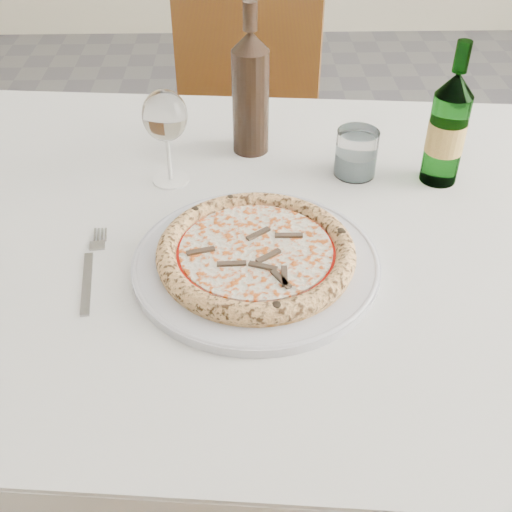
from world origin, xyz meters
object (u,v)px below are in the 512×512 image
object	(u,v)px
tumbler	(356,156)
wine_bottle	(251,91)
plate	(256,262)
chair_far	(240,117)
beer_bottle	(447,129)
wine_glass	(165,118)
dining_table	(254,266)
pizza	(256,253)

from	to	relation	value
tumbler	wine_bottle	size ratio (longest dim) A/B	0.30
plate	tumbler	xyz separation A→B (m)	(0.18, 0.25, 0.03)
wine_bottle	plate	bearing A→B (deg)	-89.85
chair_far	plate	world-z (taller)	chair_far
chair_far	tumbler	size ratio (longest dim) A/B	11.56
beer_bottle	wine_glass	bearing A→B (deg)	179.16
dining_table	plate	xyz separation A→B (m)	(0.00, -0.10, 0.09)
chair_far	wine_bottle	world-z (taller)	wine_bottle
tumbler	beer_bottle	distance (m)	0.15
pizza	tumbler	bearing A→B (deg)	54.80
dining_table	wine_bottle	size ratio (longest dim) A/B	6.22
tumbler	beer_bottle	world-z (taller)	beer_bottle
tumbler	chair_far	bearing A→B (deg)	106.40
chair_far	plate	xyz separation A→B (m)	(0.02, -0.92, 0.23)
plate	pizza	bearing A→B (deg)	-161.69
wine_bottle	pizza	bearing A→B (deg)	-89.86
wine_glass	tumbler	world-z (taller)	wine_glass
pizza	plate	bearing A→B (deg)	18.31
wine_glass	tumbler	xyz separation A→B (m)	(0.32, 0.02, -0.08)
wine_glass	wine_bottle	xyz separation A→B (m)	(0.14, 0.11, -0.00)
pizza	wine_bottle	world-z (taller)	wine_bottle
tumbler	beer_bottle	size ratio (longest dim) A/B	0.33
chair_far	wine_glass	distance (m)	0.78
tumbler	dining_table	bearing A→B (deg)	-139.48
plate	beer_bottle	bearing A→B (deg)	35.80
wine_bottle	chair_far	bearing A→B (deg)	91.92
wine_glass	tumbler	size ratio (longest dim) A/B	2.04
wine_glass	beer_bottle	size ratio (longest dim) A/B	0.68
chair_far	tumbler	xyz separation A→B (m)	(0.20, -0.67, 0.26)
beer_bottle	wine_bottle	distance (m)	0.34
wine_glass	beer_bottle	world-z (taller)	beer_bottle
dining_table	wine_glass	xyz separation A→B (m)	(-0.14, 0.14, 0.20)
pizza	wine_bottle	bearing A→B (deg)	90.14
chair_far	wine_glass	size ratio (longest dim) A/B	5.67
plate	tumbler	size ratio (longest dim) A/B	4.38
dining_table	beer_bottle	xyz separation A→B (m)	(0.32, 0.13, 0.18)
tumbler	wine_bottle	xyz separation A→B (m)	(-0.18, 0.09, 0.08)
chair_far	beer_bottle	world-z (taller)	beer_bottle
dining_table	chair_far	xyz separation A→B (m)	(-0.02, 0.82, -0.14)
plate	pizza	size ratio (longest dim) A/B	1.25
pizza	tumbler	size ratio (longest dim) A/B	3.49
wine_glass	tumbler	distance (m)	0.33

